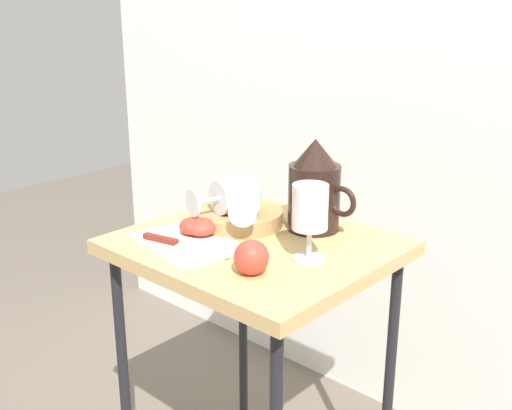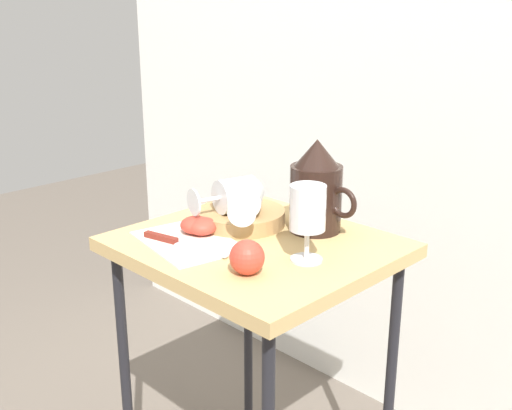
{
  "view_description": "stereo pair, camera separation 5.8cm",
  "coord_description": "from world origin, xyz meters",
  "px_view_note": "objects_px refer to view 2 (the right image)",
  "views": [
    {
      "loc": [
        0.84,
        -0.93,
        1.19
      ],
      "look_at": [
        0.0,
        0.0,
        0.78
      ],
      "focal_mm": 44.16,
      "sensor_mm": 36.0,
      "label": 1
    },
    {
      "loc": [
        0.88,
        -0.89,
        1.19
      ],
      "look_at": [
        0.0,
        0.0,
        0.78
      ],
      "focal_mm": 44.16,
      "sensor_mm": 36.0,
      "label": 2
    }
  ],
  "objects_px": {
    "pitcher": "(316,195)",
    "apple_half_left": "(196,225)",
    "knife": "(173,241)",
    "table": "(256,272)",
    "wine_glass_upright": "(308,212)",
    "wine_glass_tipped_near": "(235,195)",
    "apple_half_right": "(202,226)",
    "wine_glass_tipped_far": "(246,198)",
    "basket_tray": "(241,217)",
    "apple_whole": "(247,257)"
  },
  "relations": [
    {
      "from": "apple_half_right",
      "to": "apple_whole",
      "type": "relative_size",
      "value": 1.0
    },
    {
      "from": "wine_glass_tipped_near",
      "to": "apple_whole",
      "type": "relative_size",
      "value": 2.44
    },
    {
      "from": "wine_glass_upright",
      "to": "wine_glass_tipped_near",
      "type": "relative_size",
      "value": 0.95
    },
    {
      "from": "knife",
      "to": "pitcher",
      "type": "bearing_deg",
      "value": 60.96
    },
    {
      "from": "pitcher",
      "to": "wine_glass_tipped_far",
      "type": "bearing_deg",
      "value": -138.34
    },
    {
      "from": "wine_glass_upright",
      "to": "apple_half_left",
      "type": "bearing_deg",
      "value": -167.17
    },
    {
      "from": "basket_tray",
      "to": "pitcher",
      "type": "relative_size",
      "value": 0.96
    },
    {
      "from": "apple_half_right",
      "to": "knife",
      "type": "relative_size",
      "value": 0.32
    },
    {
      "from": "apple_half_left",
      "to": "knife",
      "type": "distance_m",
      "value": 0.08
    },
    {
      "from": "table",
      "to": "wine_glass_tipped_near",
      "type": "height_order",
      "value": "wine_glass_tipped_near"
    },
    {
      "from": "basket_tray",
      "to": "wine_glass_tipped_near",
      "type": "height_order",
      "value": "wine_glass_tipped_near"
    },
    {
      "from": "wine_glass_tipped_near",
      "to": "knife",
      "type": "relative_size",
      "value": 0.77
    },
    {
      "from": "table",
      "to": "apple_half_right",
      "type": "bearing_deg",
      "value": -148.82
    },
    {
      "from": "pitcher",
      "to": "wine_glass_upright",
      "type": "height_order",
      "value": "pitcher"
    },
    {
      "from": "table",
      "to": "basket_tray",
      "type": "bearing_deg",
      "value": 153.0
    },
    {
      "from": "wine_glass_tipped_near",
      "to": "knife",
      "type": "bearing_deg",
      "value": -93.07
    },
    {
      "from": "wine_glass_upright",
      "to": "apple_whole",
      "type": "height_order",
      "value": "wine_glass_upright"
    },
    {
      "from": "wine_glass_tipped_near",
      "to": "wine_glass_tipped_far",
      "type": "distance_m",
      "value": 0.03
    },
    {
      "from": "pitcher",
      "to": "knife",
      "type": "height_order",
      "value": "pitcher"
    },
    {
      "from": "table",
      "to": "knife",
      "type": "relative_size",
      "value": 3.31
    },
    {
      "from": "pitcher",
      "to": "knife",
      "type": "relative_size",
      "value": 0.97
    },
    {
      "from": "wine_glass_tipped_near",
      "to": "apple_half_right",
      "type": "bearing_deg",
      "value": -93.42
    },
    {
      "from": "basket_tray",
      "to": "apple_half_right",
      "type": "xyz_separation_m",
      "value": [
        -0.01,
        -0.11,
        0.0
      ]
    },
    {
      "from": "wine_glass_upright",
      "to": "apple_half_right",
      "type": "bearing_deg",
      "value": -167.44
    },
    {
      "from": "table",
      "to": "apple_whole",
      "type": "distance_m",
      "value": 0.2
    },
    {
      "from": "wine_glass_tipped_far",
      "to": "pitcher",
      "type": "bearing_deg",
      "value": 41.66
    },
    {
      "from": "pitcher",
      "to": "apple_half_right",
      "type": "distance_m",
      "value": 0.26
    },
    {
      "from": "apple_whole",
      "to": "pitcher",
      "type": "bearing_deg",
      "value": 102.44
    },
    {
      "from": "pitcher",
      "to": "knife",
      "type": "bearing_deg",
      "value": -119.04
    },
    {
      "from": "wine_glass_upright",
      "to": "table",
      "type": "bearing_deg",
      "value": 177.43
    },
    {
      "from": "basket_tray",
      "to": "wine_glass_upright",
      "type": "xyz_separation_m",
      "value": [
        0.24,
        -0.05,
        0.08
      ]
    },
    {
      "from": "table",
      "to": "wine_glass_tipped_far",
      "type": "xyz_separation_m",
      "value": [
        -0.07,
        0.04,
        0.14
      ]
    },
    {
      "from": "apple_half_left",
      "to": "wine_glass_tipped_far",
      "type": "bearing_deg",
      "value": 62.93
    },
    {
      "from": "wine_glass_upright",
      "to": "knife",
      "type": "relative_size",
      "value": 0.73
    },
    {
      "from": "wine_glass_tipped_near",
      "to": "apple_whole",
      "type": "bearing_deg",
      "value": -38.38
    },
    {
      "from": "wine_glass_tipped_near",
      "to": "apple_half_right",
      "type": "distance_m",
      "value": 0.11
    },
    {
      "from": "apple_whole",
      "to": "wine_glass_upright",
      "type": "bearing_deg",
      "value": 73.2
    },
    {
      "from": "wine_glass_tipped_far",
      "to": "apple_half_right",
      "type": "bearing_deg",
      "value": -110.17
    },
    {
      "from": "wine_glass_tipped_far",
      "to": "apple_whole",
      "type": "relative_size",
      "value": 2.37
    },
    {
      "from": "wine_glass_upright",
      "to": "knife",
      "type": "height_order",
      "value": "wine_glass_upright"
    },
    {
      "from": "basket_tray",
      "to": "apple_half_right",
      "type": "bearing_deg",
      "value": -94.03
    },
    {
      "from": "wine_glass_upright",
      "to": "knife",
      "type": "xyz_separation_m",
      "value": [
        -0.25,
        -0.13,
        -0.09
      ]
    },
    {
      "from": "pitcher",
      "to": "apple_half_left",
      "type": "relative_size",
      "value": 3.08
    },
    {
      "from": "wine_glass_tipped_near",
      "to": "apple_half_left",
      "type": "xyz_separation_m",
      "value": [
        -0.02,
        -0.1,
        -0.05
      ]
    },
    {
      "from": "apple_half_left",
      "to": "wine_glass_tipped_near",
      "type": "bearing_deg",
      "value": 77.13
    },
    {
      "from": "wine_glass_upright",
      "to": "wine_glass_tipped_near",
      "type": "xyz_separation_m",
      "value": [
        -0.24,
        0.04,
        -0.03
      ]
    },
    {
      "from": "apple_half_left",
      "to": "knife",
      "type": "bearing_deg",
      "value": -79.91
    },
    {
      "from": "table",
      "to": "knife",
      "type": "distance_m",
      "value": 0.19
    },
    {
      "from": "table",
      "to": "pitcher",
      "type": "height_order",
      "value": "pitcher"
    },
    {
      "from": "table",
      "to": "wine_glass_tipped_near",
      "type": "relative_size",
      "value": 4.3
    }
  ]
}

